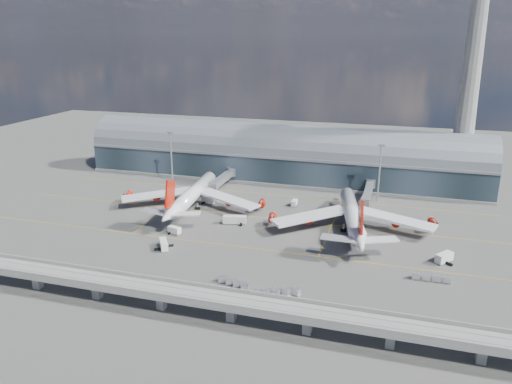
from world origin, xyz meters
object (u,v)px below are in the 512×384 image
(airliner_left, at_px, (192,195))
(cargo_train_1, at_px, (275,293))
(floodlight_mast_left, at_px, (171,156))
(floodlight_mast_right, at_px, (380,171))
(service_truck_3, at_px, (444,258))
(service_truck_5, at_px, (208,200))
(control_tower, at_px, (470,79))
(service_truck_1, at_px, (174,230))
(cargo_train_0, at_px, (233,283))
(airliner_right, at_px, (352,216))
(service_truck_0, at_px, (164,244))
(cargo_train_2, at_px, (431,278))
(service_truck_2, at_px, (235,220))
(service_truck_4, at_px, (294,203))

(airliner_left, relative_size, cargo_train_1, 4.67)
(floodlight_mast_left, bearing_deg, floodlight_mast_right, 0.00)
(service_truck_3, bearing_deg, service_truck_5, -160.48)
(control_tower, xyz_separation_m, service_truck_1, (-104.80, -88.80, -50.22))
(cargo_train_1, bearing_deg, cargo_train_0, 102.07)
(airliner_right, height_order, service_truck_1, airliner_right)
(floodlight_mast_left, xyz_separation_m, service_truck_3, (124.89, -57.50, -11.99))
(airliner_right, bearing_deg, service_truck_1, -171.27)
(floodlight_mast_left, xyz_separation_m, airliner_right, (92.87, -37.87, -8.15))
(airliner_right, bearing_deg, airliner_left, 163.94)
(airliner_left, bearing_deg, service_truck_0, -84.98)
(floodlight_mast_right, distance_m, airliner_left, 82.26)
(service_truck_1, distance_m, cargo_train_0, 46.27)
(floodlight_mast_right, height_order, service_truck_0, floodlight_mast_right)
(control_tower, distance_m, service_truck_5, 128.40)
(floodlight_mast_left, distance_m, cargo_train_0, 113.04)
(control_tower, xyz_separation_m, service_truck_0, (-102.52, -102.01, -50.09))
(cargo_train_2, bearing_deg, floodlight_mast_left, 59.62)
(floodlight_mast_right, bearing_deg, airliner_right, -100.66)
(service_truck_5, relative_size, cargo_train_1, 0.45)
(floodlight_mast_left, xyz_separation_m, cargo_train_0, (64.25, -92.13, -12.70))
(airliner_right, height_order, service_truck_3, airliner_right)
(control_tower, height_order, service_truck_3, control_tower)
(airliner_left, relative_size, service_truck_2, 7.06)
(service_truck_1, bearing_deg, service_truck_5, 16.57)
(floodlight_mast_right, height_order, cargo_train_1, floodlight_mast_right)
(airliner_left, bearing_deg, service_truck_1, -84.65)
(floodlight_mast_right, bearing_deg, airliner_left, -156.78)
(floodlight_mast_right, relative_size, airliner_left, 0.39)
(control_tower, relative_size, service_truck_5, 15.95)
(floodlight_mast_right, relative_size, service_truck_4, 5.71)
(floodlight_mast_left, height_order, service_truck_0, floodlight_mast_left)
(floodlight_mast_left, xyz_separation_m, airliner_left, (24.75, -32.28, -7.85))
(service_truck_1, xyz_separation_m, service_truck_2, (18.14, 16.06, 0.30))
(control_tower, relative_size, cargo_train_2, 9.02)
(airliner_right, xyz_separation_m, service_truck_5, (-63.69, 13.19, -3.98))
(control_tower, distance_m, service_truck_1, 146.26)
(service_truck_3, bearing_deg, control_tower, 121.70)
(service_truck_1, height_order, cargo_train_0, service_truck_1)
(service_truck_0, bearing_deg, airliner_left, 67.24)
(control_tower, xyz_separation_m, cargo_train_0, (-70.75, -120.13, -50.71))
(service_truck_0, distance_m, service_truck_2, 33.29)
(service_truck_5, distance_m, cargo_train_0, 76.02)
(control_tower, bearing_deg, service_truck_5, -153.53)
(floodlight_mast_right, relative_size, service_truck_1, 4.90)
(service_truck_5, distance_m, cargo_train_1, 84.99)
(floodlight_mast_left, height_order, floodlight_mast_right, same)
(floodlight_mast_right, bearing_deg, service_truck_0, -132.37)
(airliner_left, xyz_separation_m, service_truck_2, (23.59, -12.46, -4.07))
(service_truck_2, bearing_deg, airliner_left, 49.00)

